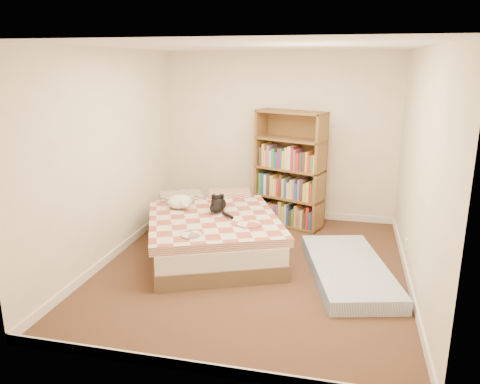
% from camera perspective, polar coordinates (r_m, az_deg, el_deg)
% --- Properties ---
extents(room, '(3.51, 4.01, 2.51)m').
position_cam_1_polar(room, '(5.20, 1.67, 2.84)').
color(room, '#48291F').
rests_on(room, ground).
extents(bed, '(2.18, 2.52, 0.56)m').
position_cam_1_polar(bed, '(6.01, -3.31, -4.77)').
color(bed, brown).
rests_on(bed, room).
extents(bookshelf, '(1.13, 0.70, 1.68)m').
position_cam_1_polar(bookshelf, '(6.88, 6.03, 0.84)').
color(bookshelf, brown).
rests_on(bookshelf, room).
extents(floor_mattress, '(1.20, 1.90, 0.16)m').
position_cam_1_polar(floor_mattress, '(5.49, 13.09, -9.24)').
color(floor_mattress, '#6884AE').
rests_on(floor_mattress, room).
extents(black_cat, '(0.32, 0.71, 0.16)m').
position_cam_1_polar(black_cat, '(5.99, -2.58, -1.58)').
color(black_cat, black).
rests_on(black_cat, bed).
extents(white_dog, '(0.35, 0.36, 0.17)m').
position_cam_1_polar(white_dog, '(6.12, -7.29, -1.19)').
color(white_dog, white).
rests_on(white_dog, bed).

